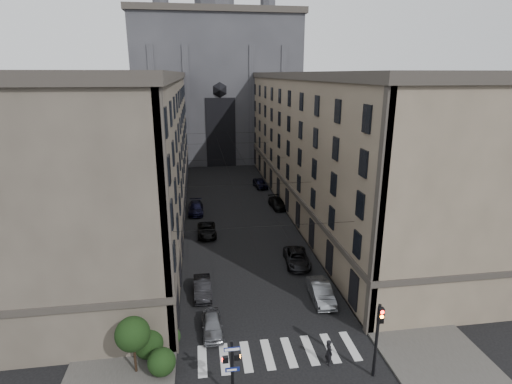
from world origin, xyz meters
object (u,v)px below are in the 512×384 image
gothic_tower (216,77)px  pedestrian (329,352)px  car_left_far (196,208)px  car_right_far (260,183)px  car_left_midfar (207,230)px  pedestrian_signal_left (232,365)px  car_right_near (321,292)px  car_right_midnear (297,258)px  traffic_light_right (378,332)px  car_left_near (212,325)px  car_left_midnear (202,288)px  car_right_midfar (278,203)px

gothic_tower → pedestrian: gothic_tower is taller
car_left_far → car_right_far: 15.80m
gothic_tower → car_left_midfar: size_ratio=12.28×
pedestrian_signal_left → car_right_near: bearing=48.7°
car_right_midnear → pedestrian: pedestrian is taller
car_left_far → car_right_near: car_right_near is taller
traffic_light_right → car_right_far: bearing=90.3°
car_right_near → car_right_midnear: size_ratio=0.92×
pedestrian_signal_left → car_left_far: 33.76m
pedestrian → car_left_near: bearing=47.5°
car_left_near → car_right_far: (9.82, 38.60, 0.11)m
traffic_light_right → car_right_midnear: 16.24m
gothic_tower → car_left_midnear: bearing=-94.7°
gothic_tower → car_left_near: size_ratio=14.87×
car_left_midfar → car_left_far: (-1.27, 8.28, 0.07)m
car_left_midnear → car_right_midnear: 10.59m
car_left_far → car_right_near: size_ratio=1.08×
car_left_far → car_right_far: bearing=46.7°
car_left_midfar → car_right_near: size_ratio=1.01×
car_left_near → car_right_midnear: bearing=47.0°
gothic_tower → pedestrian_signal_left: 75.15m
pedestrian_signal_left → car_left_near: pedestrian_signal_left is taller
car_left_near → car_left_midnear: 5.49m
car_left_near → car_right_near: car_right_near is taller
car_right_near → car_right_far: size_ratio=1.03×
car_left_midnear → car_left_midfar: size_ratio=0.89×
car_left_near → pedestrian_signal_left: bearing=-82.8°
pedestrian_signal_left → pedestrian: (6.60, 1.96, -1.39)m
car_left_far → car_right_far: (10.90, 11.43, 0.04)m
gothic_tower → traffic_light_right: bearing=-85.6°
pedestrian → traffic_light_right: bearing=-132.7°
car_left_near → car_left_midnear: size_ratio=0.92×
car_right_near → car_left_midnear: bearing=169.5°
car_right_midfar → car_right_far: (-0.81, 10.87, 0.08)m
traffic_light_right → car_left_midfar: 26.97m
car_left_near → pedestrian: pedestrian is taller
car_right_midfar → car_right_far: size_ratio=1.05×
car_left_midfar → car_right_midfar: bearing=40.0°
pedestrian_signal_left → car_left_midfar: bearing=91.6°
gothic_tower → car_left_midfar: gothic_tower is taller
traffic_light_right → car_left_near: traffic_light_right is taller
pedestrian_signal_left → car_left_far: (-1.99, 33.67, -1.59)m
gothic_tower → car_right_midnear: size_ratio=11.48×
gothic_tower → car_left_far: bearing=-97.9°
pedestrian_signal_left → car_left_far: bearing=93.4°
car_right_near → traffic_light_right: bearing=-83.5°
gothic_tower → car_left_far: 43.64m
car_left_near → car_left_midnear: (-0.61, 5.46, 0.03)m
car_right_near → car_right_midnear: bearing=95.8°
car_left_midfar → car_right_midfar: size_ratio=0.99×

